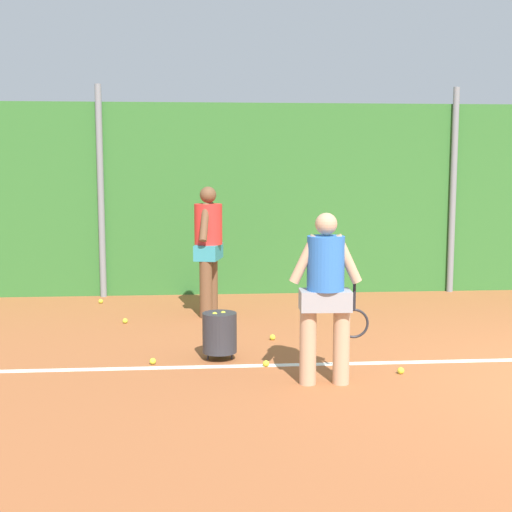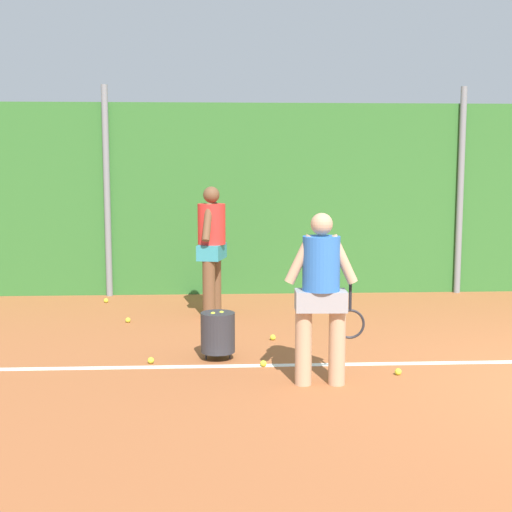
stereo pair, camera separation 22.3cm
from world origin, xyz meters
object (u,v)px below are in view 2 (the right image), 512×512
Objects in this scene: tennis_ball_4 at (128,320)px; player_midcourt at (212,243)px; tennis_ball_8 at (263,364)px; player_foreground_near at (321,290)px; tennis_ball_2 at (106,300)px; tennis_ball_0 at (398,372)px; ball_hopper at (218,332)px; tennis_ball_1 at (151,360)px; tennis_ball_5 at (273,337)px.

player_midcourt is at bearing 22.37° from tennis_ball_4.
player_midcourt is 2.79m from tennis_ball_8.
tennis_ball_4 is (-1.09, -0.45, -0.94)m from player_midcourt.
tennis_ball_2 is at bearing 124.93° from player_foreground_near.
tennis_ball_4 is (-2.12, 2.72, -0.87)m from player_foreground_near.
tennis_ball_8 is at bearing 164.75° from tennis_ball_0.
player_midcourt is at bearing -29.95° from tennis_ball_2.
tennis_ball_0 is at bearing -40.19° from tennis_ball_4.
ball_hopper is 7.78× the size of tennis_ball_0.
tennis_ball_4 is at bearing 103.76° from tennis_ball_1.
tennis_ball_8 is at bearing 131.71° from player_foreground_near.
tennis_ball_1 is (-0.61, -2.39, -0.94)m from player_midcourt.
ball_hopper is 7.78× the size of tennis_ball_4.
player_foreground_near is 1.93m from tennis_ball_5.
tennis_ball_0 is at bearing -15.25° from tennis_ball_8.
player_foreground_near is 0.92× the size of player_midcourt.
tennis_ball_5 is (2.30, -2.38, 0.00)m from tennis_ball_2.
tennis_ball_2 is at bearing 106.32° from tennis_ball_1.
tennis_ball_5 is (0.72, -1.47, -0.94)m from player_midcourt.
player_midcourt is 26.42× the size of tennis_ball_4.
tennis_ball_0 and tennis_ball_1 have the same top height.
tennis_ball_5 is at bearing 102.84° from player_foreground_near.
ball_hopper is at bearing 159.27° from tennis_ball_0.
tennis_ball_2 is (-1.58, 0.91, -0.94)m from player_midcourt.
tennis_ball_1 is at bearing -145.51° from tennis_ball_5.
tennis_ball_5 is at bearing 50.74° from ball_hopper.
player_midcourt is 26.42× the size of tennis_ball_1.
player_foreground_near reaches higher than ball_hopper.
player_midcourt is 3.58m from tennis_ball_0.
tennis_ball_4 is (-1.17, 1.81, -0.26)m from ball_hopper.
tennis_ball_5 is (0.64, 0.78, -0.26)m from ball_hopper.
tennis_ball_0 is 1.00× the size of tennis_ball_4.
tennis_ball_5 is at bearing 127.66° from tennis_ball_0.
player_midcourt is at bearing 101.87° from tennis_ball_8.
tennis_ball_2 is 1.44m from tennis_ball_4.
player_midcourt is (-1.04, 3.17, 0.08)m from player_foreground_near.
tennis_ball_4 is at bearing -70.13° from tennis_ball_2.
tennis_ball_1 and tennis_ball_2 have the same top height.
tennis_ball_5 is at bearing -46.01° from tennis_ball_2.
ball_hopper is at bearing -57.12° from tennis_ball_4.
tennis_ball_2 is 3.31m from tennis_ball_5.
tennis_ball_2 is (-0.97, 3.30, 0.00)m from tennis_ball_1.
ball_hopper reaches higher than tennis_ball_8.
tennis_ball_0 is at bearing -48.27° from tennis_ball_2.
player_foreground_near reaches higher than tennis_ball_5.
ball_hopper is at bearing 10.84° from tennis_ball_1.
tennis_ball_2 is 1.00× the size of tennis_ball_5.
tennis_ball_1 is 1.00× the size of tennis_ball_2.
player_midcourt is 2.64m from tennis_ball_1.
tennis_ball_2 is at bearing 109.87° from tennis_ball_4.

